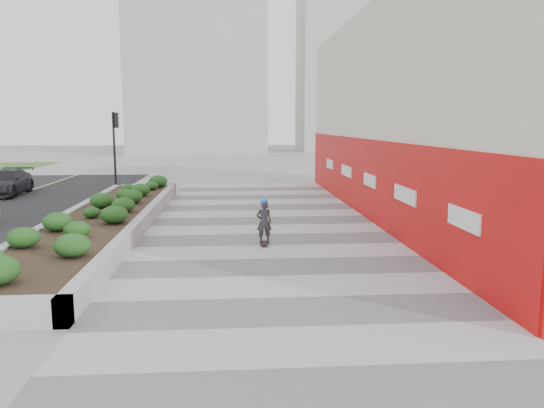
{
  "coord_description": "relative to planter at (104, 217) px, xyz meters",
  "views": [
    {
      "loc": [
        -1.14,
        -11.1,
        3.57
      ],
      "look_at": [
        0.1,
        5.13,
        1.1
      ],
      "focal_mm": 35.0,
      "sensor_mm": 36.0,
      "label": 1
    }
  ],
  "objects": [
    {
      "name": "ground",
      "position": [
        5.5,
        -7.0,
        -0.42
      ],
      "size": [
        160.0,
        160.0,
        0.0
      ],
      "primitive_type": "plane",
      "color": "gray",
      "rests_on": "ground"
    },
    {
      "name": "walkway",
      "position": [
        5.5,
        -4.0,
        -0.41
      ],
      "size": [
        8.0,
        36.0,
        0.01
      ],
      "primitive_type": "cube",
      "color": "#A8A8AD",
      "rests_on": "ground"
    },
    {
      "name": "building",
      "position": [
        12.48,
        1.98,
        3.56
      ],
      "size": [
        6.04,
        24.08,
        8.0
      ],
      "color": "silver",
      "rests_on": "ground"
    },
    {
      "name": "planter",
      "position": [
        0.0,
        0.0,
        0.0
      ],
      "size": [
        3.0,
        18.0,
        0.9
      ],
      "color": "#9E9EA0",
      "rests_on": "ground"
    },
    {
      "name": "traffic_signal_near",
      "position": [
        -1.73,
        10.5,
        2.34
      ],
      "size": [
        0.33,
        0.28,
        4.2
      ],
      "color": "black",
      "rests_on": "ground"
    },
    {
      "name": "distant_bldg_north_l",
      "position": [
        0.5,
        48.0,
        9.58
      ],
      "size": [
        16.0,
        12.0,
        20.0
      ],
      "primitive_type": "cube",
      "color": "#ADAAA3",
      "rests_on": "ground"
    },
    {
      "name": "distant_bldg_north_r",
      "position": [
        20.5,
        53.0,
        11.58
      ],
      "size": [
        14.0,
        10.0,
        24.0
      ],
      "primitive_type": "cube",
      "color": "#ADAAA3",
      "rests_on": "ground"
    },
    {
      "name": "manhole_cover",
      "position": [
        6.0,
        -4.0,
        -0.42
      ],
      "size": [
        0.44,
        0.44,
        0.01
      ],
      "primitive_type": "cylinder",
      "color": "#595654",
      "rests_on": "ground"
    },
    {
      "name": "skateboarder",
      "position": [
        5.3,
        -2.77,
        0.3
      ],
      "size": [
        0.48,
        0.73,
        1.41
      ],
      "rotation": [
        0.0,
        0.0,
        -0.08
      ],
      "color": "beige",
      "rests_on": "ground"
    },
    {
      "name": "car_dark",
      "position": [
        -7.03,
        9.38,
        0.22
      ],
      "size": [
        2.03,
        4.52,
        1.29
      ],
      "primitive_type": "imported",
      "rotation": [
        0.0,
        0.0,
        0.05
      ],
      "color": "black",
      "rests_on": "ground"
    }
  ]
}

